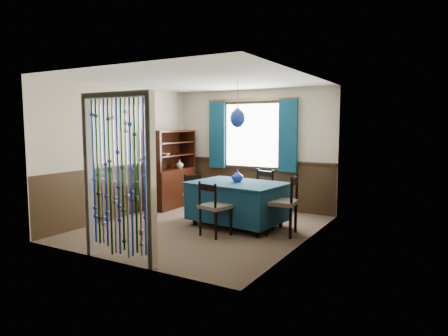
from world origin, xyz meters
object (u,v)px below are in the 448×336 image
Objects in this scene: pendant_lamp at (238,118)px; sideboard at (172,180)px; bowl_shelf at (165,154)px; vase_sideboard at (180,164)px; dining_table at (237,201)px; chair_right at (284,203)px; chair_near at (214,207)px; vase_table at (237,176)px; chair_left at (197,195)px; chair_far at (259,193)px.

sideboard is at bearing 158.85° from pendant_lamp.
bowl_shelf is 1.10× the size of vase_sideboard.
pendant_lamp is at bearing 0.00° from dining_table.
chair_right is 3.10m from vase_sideboard.
vase_sideboard is at bearing 73.59° from sideboard.
vase_sideboard reaches higher than chair_right.
chair_near is 2.64m from vase_sideboard.
dining_table is at bearing 101.44° from chair_near.
dining_table is at bearing -61.02° from vase_table.
dining_table is 2.18m from sideboard.
chair_left is at bearing 74.59° from chair_right.
sideboard is (-2.93, 0.89, 0.06)m from chair_right.
chair_right is at bearing -0.50° from dining_table.
chair_far is 0.95× the size of chair_right.
pendant_lamp is (0.00, 0.00, 1.44)m from dining_table.
chair_near is 0.89m from vase_table.
dining_table is 2.16m from bowl_shelf.
bowl_shelf reaches higher than chair_far.
chair_right reaches higher than chair_near.
sideboard is at bearing 15.03° from chair_far.
pendant_lamp is 4.03× the size of vase_table.
dining_table is 0.73m from chair_near.
vase_table is at bearing -20.59° from sideboard.
chair_left reaches higher than dining_table.
chair_far is at bearing 87.54° from dining_table.
sideboard is 0.64m from bowl_shelf.
vase_table is (0.90, -0.05, 0.42)m from chair_left.
sideboard is at bearing 156.70° from chair_near.
sideboard is (-2.03, 0.79, 0.13)m from dining_table.
chair_near is at bearing -92.40° from pendant_lamp.
vase_table is 0.91× the size of bowl_shelf.
chair_near is 1.13× the size of pendant_lamp.
bowl_shelf is at bearing 165.48° from pendant_lamp.
vase_table is 1.00× the size of vase_sideboard.
dining_table is 1.04× the size of sideboard.
vase_table is (-0.01, 0.80, 0.40)m from chair_near.
chair_left is at bearing 46.04° from chair_far.
bowl_shelf is at bearing -86.77° from chair_left.
pendant_lamp is at bearing 74.89° from chair_right.
sideboard is 0.41m from vase_sideboard.
chair_right is 5.06× the size of vase_sideboard.
pendant_lamp is at bearing -26.90° from vase_sideboard.
vase_sideboard is (0.06, 0.21, 0.34)m from sideboard.
chair_right is at bearing 153.70° from chair_far.
sideboard is (-1.10, 0.66, 0.13)m from chair_left.
vase_table is at bearing 94.91° from chair_far.
bowl_shelf is at bearing -78.51° from sideboard.
vase_sideboard reaches higher than dining_table.
chair_left is 4.00× the size of bowl_shelf.
chair_right is (0.93, 0.62, 0.05)m from chair_near.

